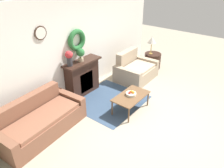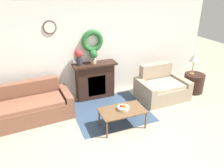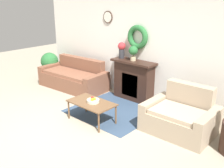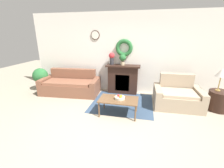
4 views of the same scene
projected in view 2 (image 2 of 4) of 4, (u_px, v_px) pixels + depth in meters
ground_plane at (137, 153)px, 4.11m from camera, size 16.00×16.00×0.00m
floor_rug at (111, 111)px, 5.45m from camera, size 1.80×1.67×0.01m
wall_back at (93, 47)px, 5.75m from camera, size 6.80×0.20×2.70m
fireplace at (95, 80)px, 5.93m from camera, size 1.15×0.41×1.00m
couch_left at (28, 107)px, 5.05m from camera, size 2.03×1.02×0.81m
loveseat_right at (161, 87)px, 5.99m from camera, size 1.30×0.98×0.88m
coffee_table at (122, 112)px, 4.70m from camera, size 0.98×0.57×0.43m
fruit_bowl at (123, 108)px, 4.69m from camera, size 0.26×0.26×0.11m
side_table_by_loveseat at (194, 83)px, 6.33m from camera, size 0.57×0.57×0.54m
table_lamp at (194, 58)px, 6.04m from camera, size 0.28×0.28×0.61m
vase_on_mantel_left at (79, 56)px, 5.49m from camera, size 0.20×0.20×0.40m
potted_plant_on_mantel at (93, 55)px, 5.61m from camera, size 0.22×0.22×0.36m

